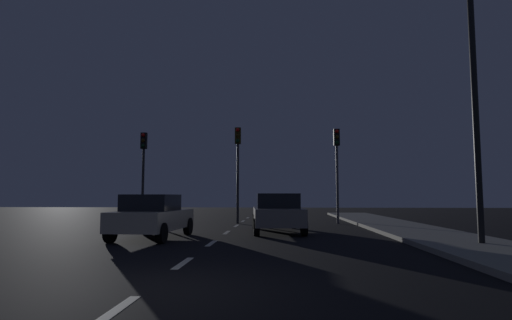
% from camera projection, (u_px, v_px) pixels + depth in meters
% --- Properties ---
extents(ground_plane, '(80.00, 80.00, 0.00)m').
position_uv_depth(ground_plane, '(214.00, 241.00, 13.36)').
color(ground_plane, black).
extents(sidewalk_curb_right, '(3.00, 40.00, 0.15)m').
position_uv_depth(sidewalk_curb_right, '(450.00, 240.00, 12.96)').
color(sidewalk_curb_right, gray).
rests_on(sidewalk_curb_right, ground_plane).
extents(lane_stripe_nearest, '(0.16, 1.60, 0.01)m').
position_uv_depth(lane_stripe_nearest, '(114.00, 311.00, 5.21)').
color(lane_stripe_nearest, silver).
rests_on(lane_stripe_nearest, ground_plane).
extents(lane_stripe_second, '(0.16, 1.60, 0.01)m').
position_uv_depth(lane_stripe_second, '(183.00, 263.00, 8.99)').
color(lane_stripe_second, silver).
rests_on(lane_stripe_second, ground_plane).
extents(lane_stripe_third, '(0.16, 1.60, 0.01)m').
position_uv_depth(lane_stripe_third, '(211.00, 243.00, 12.77)').
color(lane_stripe_third, silver).
rests_on(lane_stripe_third, ground_plane).
extents(lane_stripe_fourth, '(0.16, 1.60, 0.01)m').
position_uv_depth(lane_stripe_fourth, '(227.00, 232.00, 16.55)').
color(lane_stripe_fourth, silver).
rests_on(lane_stripe_fourth, ground_plane).
extents(lane_stripe_fifth, '(0.16, 1.60, 0.01)m').
position_uv_depth(lane_stripe_fifth, '(236.00, 226.00, 20.33)').
color(lane_stripe_fifth, silver).
rests_on(lane_stripe_fifth, ground_plane).
extents(lane_stripe_sixth, '(0.16, 1.60, 0.01)m').
position_uv_depth(lane_stripe_sixth, '(243.00, 221.00, 24.11)').
color(lane_stripe_sixth, silver).
rests_on(lane_stripe_sixth, ground_plane).
extents(lane_stripe_seventh, '(0.16, 1.60, 0.01)m').
position_uv_depth(lane_stripe_seventh, '(248.00, 218.00, 27.88)').
color(lane_stripe_seventh, silver).
rests_on(lane_stripe_seventh, ground_plane).
extents(traffic_signal_left, '(0.32, 0.38, 4.97)m').
position_uv_depth(traffic_signal_left, '(143.00, 159.00, 22.63)').
color(traffic_signal_left, '#2D2D30').
rests_on(traffic_signal_left, ground_plane).
extents(traffic_signal_center, '(0.32, 0.38, 5.21)m').
position_uv_depth(traffic_signal_center, '(238.00, 156.00, 22.35)').
color(traffic_signal_center, '#2D2D30').
rests_on(traffic_signal_center, ground_plane).
extents(traffic_signal_right, '(0.32, 0.38, 5.08)m').
position_uv_depth(traffic_signal_right, '(337.00, 157.00, 22.06)').
color(traffic_signal_right, '#4C4C51').
rests_on(traffic_signal_right, ground_plane).
extents(car_stopped_ahead, '(2.27, 4.67, 1.57)m').
position_uv_depth(car_stopped_ahead, '(277.00, 213.00, 16.83)').
color(car_stopped_ahead, gray).
rests_on(car_stopped_ahead, ground_plane).
extents(car_adjacent_lane, '(2.11, 4.15, 1.52)m').
position_uv_depth(car_adjacent_lane, '(153.00, 216.00, 14.28)').
color(car_adjacent_lane, beige).
rests_on(car_adjacent_lane, ground_plane).
extents(street_lamp_right, '(1.88, 0.36, 7.95)m').
position_uv_depth(street_lamp_right, '(465.00, 84.00, 11.98)').
color(street_lamp_right, black).
rests_on(street_lamp_right, ground_plane).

